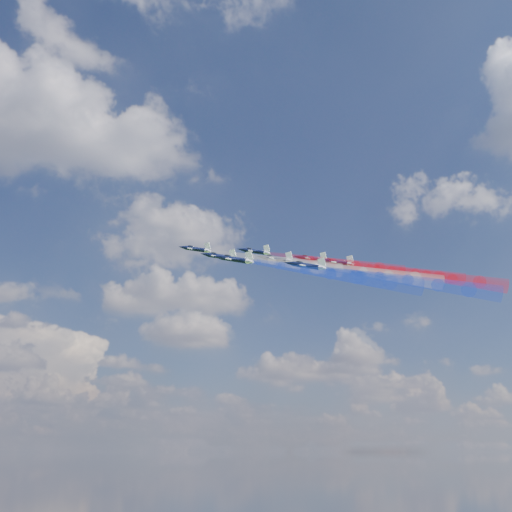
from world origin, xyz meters
name	(u,v)px	position (x,y,z in m)	size (l,w,h in m)	color
jet_lead	(196,249)	(-34.54, 31.23, 159.75)	(9.85, 12.31, 3.28)	black
trail_lead	(272,260)	(-15.42, 14.18, 152.74)	(4.10, 42.24, 4.10)	white
jet_inner_left	(220,256)	(-30.72, 14.56, 152.69)	(9.85, 12.31, 3.28)	black
trail_inner_left	(305,269)	(-11.60, -2.49, 145.68)	(4.10, 42.24, 4.10)	blue
jet_inner_right	(255,251)	(-15.92, 30.59, 160.52)	(9.85, 12.31, 3.28)	black
trail_inner_right	(333,262)	(3.20, 13.54, 153.51)	(4.10, 42.24, 4.10)	red
jet_outer_left	(234,259)	(-30.57, -2.20, 146.85)	(9.85, 12.31, 3.28)	black
trail_outer_left	(332,274)	(-11.46, -19.25, 139.84)	(4.10, 42.24, 4.10)	blue
jet_center_third	(276,259)	(-13.95, 15.15, 153.60)	(9.85, 12.31, 3.28)	black
trail_center_third	(363,271)	(5.17, -1.90, 146.59)	(4.10, 42.24, 4.10)	white
jet_outer_right	(311,259)	(2.29, 29.01, 159.23)	(9.85, 12.31, 3.28)	black
trail_outer_right	(392,270)	(21.41, 11.96, 152.22)	(4.10, 42.24, 4.10)	red
jet_rear_left	(306,266)	(-11.87, -4.08, 146.18)	(9.85, 12.31, 3.28)	black
trail_rear_left	(408,280)	(7.24, -21.14, 139.18)	(4.10, 42.24, 4.10)	blue
jet_rear_right	(336,262)	(4.49, 14.01, 153.74)	(9.85, 12.31, 3.28)	black
trail_rear_right	(426,275)	(23.60, -3.05, 146.73)	(4.10, 42.24, 4.10)	red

